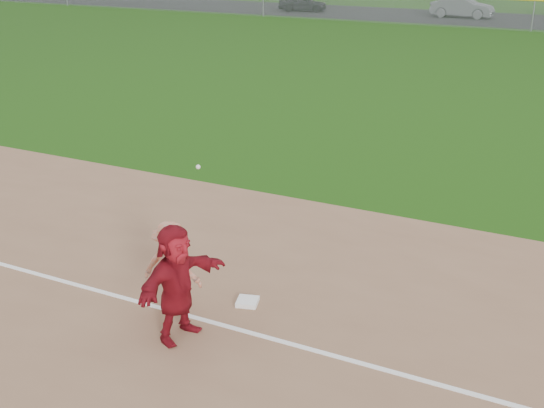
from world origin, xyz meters
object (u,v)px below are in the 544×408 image
at_px(base_runner, 177,283).
at_px(car_left, 303,3).
at_px(first_base, 247,302).
at_px(car_mid, 462,7).

bearing_deg(base_runner, car_left, 33.13).
height_order(first_base, car_left, car_left).
height_order(car_left, car_mid, car_mid).
bearing_deg(first_base, car_left, 113.01).
relative_size(car_left, car_mid, 0.85).
distance_m(first_base, car_mid, 46.42).
relative_size(first_base, car_mid, 0.08).
relative_size(base_runner, car_mid, 0.41).
bearing_deg(car_left, first_base, -172.17).
bearing_deg(base_runner, first_base, -8.09).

